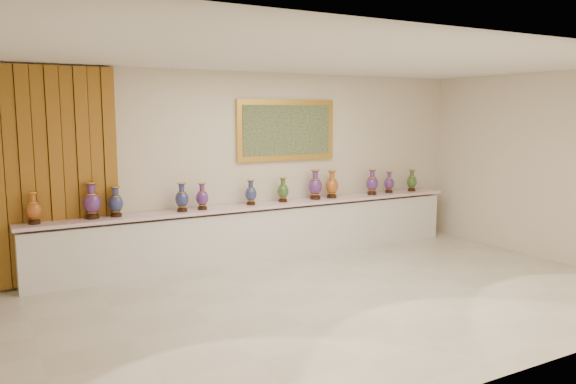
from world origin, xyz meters
name	(u,v)px	position (x,y,z in m)	size (l,w,h in m)	color
ground	(341,298)	(0.00, 0.00, 0.00)	(8.00, 8.00, 0.00)	beige
room	(100,167)	(-2.45, 2.44, 1.59)	(8.00, 8.00, 8.00)	beige
counter	(262,232)	(0.00, 2.27, 0.44)	(7.28, 0.48, 0.90)	white
vase_0	(34,210)	(-3.35, 2.25, 1.09)	(0.24, 0.24, 0.43)	black
vase_1	(92,202)	(-2.62, 2.27, 1.13)	(0.25, 0.25, 0.51)	black
vase_2	(116,203)	(-2.29, 2.27, 1.09)	(0.26, 0.26, 0.43)	black
vase_3	(182,199)	(-1.35, 2.22, 1.09)	(0.26, 0.26, 0.43)	black
vase_4	(202,198)	(-1.02, 2.23, 1.08)	(0.21, 0.21, 0.41)	black
vase_5	(251,194)	(-0.19, 2.27, 1.08)	(0.21, 0.21, 0.40)	black
vase_6	(283,191)	(0.40, 2.29, 1.08)	(0.19, 0.19, 0.40)	black
vase_7	(315,186)	(1.01, 2.27, 1.13)	(0.30, 0.30, 0.50)	black
vase_8	(332,186)	(1.34, 2.26, 1.11)	(0.25, 0.25, 0.47)	black
vase_9	(372,183)	(2.18, 2.22, 1.11)	(0.27, 0.27, 0.46)	black
vase_10	(389,183)	(2.61, 2.27, 1.08)	(0.23, 0.23, 0.39)	black
vase_11	(412,181)	(3.12, 2.23, 1.08)	(0.20, 0.20, 0.41)	black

